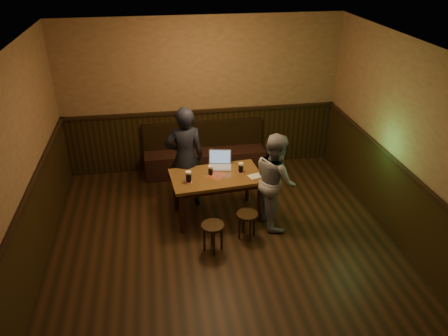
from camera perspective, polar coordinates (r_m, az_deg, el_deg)
name	(u,v)px	position (r m, az deg, el deg)	size (l,w,h in m)	color
room	(227,182)	(5.51, 0.45, -1.83)	(5.04, 6.04, 2.84)	black
bench	(205,157)	(8.13, -2.55, 1.51)	(2.20, 0.50, 0.95)	black
pub_table	(216,181)	(6.67, -1.04, -1.69)	(1.43, 0.90, 0.73)	brown
stool_left	(213,230)	(6.10, -1.47, -8.07)	(0.33, 0.33, 0.43)	black
stool_right	(247,218)	(6.36, 3.03, -6.59)	(0.37, 0.37, 0.42)	black
pint_left	(189,177)	(6.43, -4.65, -1.14)	(0.11, 0.11, 0.18)	#B41621
pint_mid	(211,170)	(6.61, -1.77, -0.33)	(0.09, 0.09, 0.15)	#B41621
pint_right	(241,168)	(6.68, 2.21, 0.05)	(0.10, 0.10, 0.16)	#B41621
laptop	(220,162)	(6.86, -0.55, 0.73)	(0.40, 0.35, 0.25)	silver
menu	(256,176)	(6.62, 4.15, -1.04)	(0.22, 0.15, 0.00)	silver
person_suit	(185,158)	(6.91, -5.12, 1.32)	(0.62, 0.41, 1.70)	black
person_grey	(275,180)	(6.51, 6.71, -1.59)	(0.72, 0.56, 1.49)	gray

